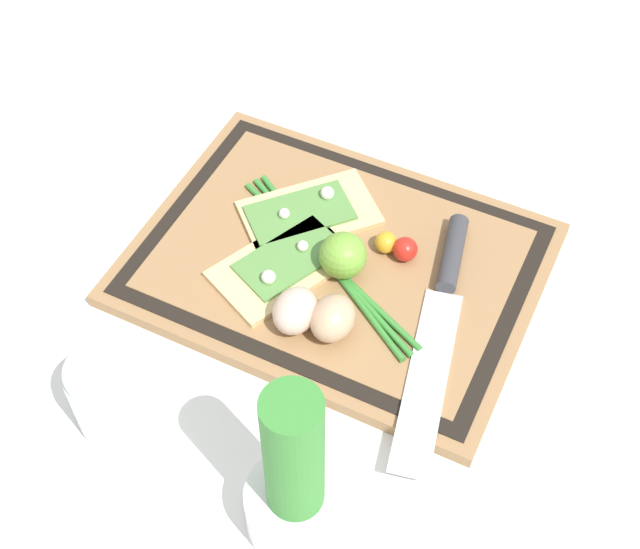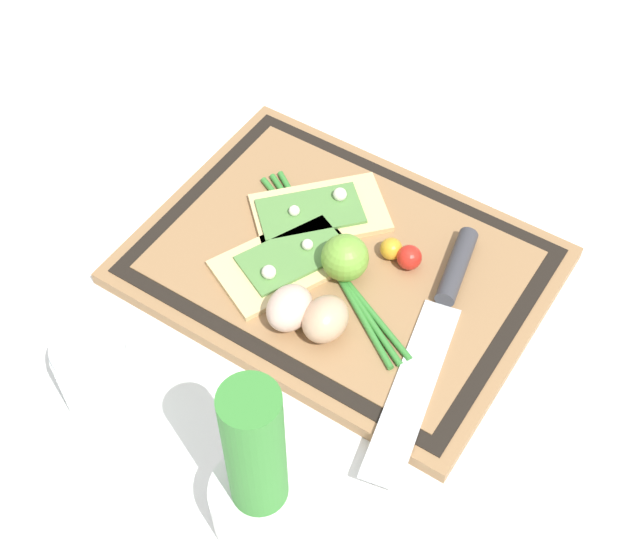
{
  "view_description": "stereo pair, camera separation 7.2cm",
  "coord_description": "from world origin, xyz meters",
  "px_view_note": "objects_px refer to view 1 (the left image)",
  "views": [
    {
      "loc": [
        -0.26,
        0.57,
        0.79
      ],
      "look_at": [
        0.0,
        0.04,
        0.04
      ],
      "focal_mm": 50.0,
      "sensor_mm": 36.0,
      "label": 1
    },
    {
      "loc": [
        -0.32,
        0.54,
        0.79
      ],
      "look_at": [
        0.0,
        0.04,
        0.04
      ],
      "focal_mm": 50.0,
      "sensor_mm": 36.0,
      "label": 2
    }
  ],
  "objects_px": {
    "cherry_tomato_red": "(405,249)",
    "sauce_jar": "(112,399)",
    "pizza_slice_near": "(307,212)",
    "egg_brown": "(333,318)",
    "herb_pot": "(295,486)",
    "lime": "(343,255)",
    "knife": "(444,295)",
    "pizza_slice_far": "(283,264)",
    "cherry_tomato_yellow": "(386,242)",
    "egg_pink": "(293,309)"
  },
  "relations": [
    {
      "from": "egg_pink",
      "to": "sauce_jar",
      "type": "bearing_deg",
      "value": 57.29
    },
    {
      "from": "pizza_slice_near",
      "to": "lime",
      "type": "distance_m",
      "value": 0.09
    },
    {
      "from": "lime",
      "to": "cherry_tomato_red",
      "type": "relative_size",
      "value": 1.88
    },
    {
      "from": "pizza_slice_far",
      "to": "egg_brown",
      "type": "xyz_separation_m",
      "value": [
        -0.09,
        0.05,
        0.02
      ]
    },
    {
      "from": "knife",
      "to": "egg_brown",
      "type": "distance_m",
      "value": 0.13
    },
    {
      "from": "egg_pink",
      "to": "lime",
      "type": "xyz_separation_m",
      "value": [
        -0.02,
        -0.09,
        0.0
      ]
    },
    {
      "from": "herb_pot",
      "to": "cherry_tomato_yellow",
      "type": "bearing_deg",
      "value": -80.94
    },
    {
      "from": "pizza_slice_far",
      "to": "egg_pink",
      "type": "distance_m",
      "value": 0.08
    },
    {
      "from": "pizza_slice_near",
      "to": "knife",
      "type": "xyz_separation_m",
      "value": [
        -0.19,
        0.04,
        0.0
      ]
    },
    {
      "from": "cherry_tomato_red",
      "to": "herb_pot",
      "type": "xyz_separation_m",
      "value": [
        -0.03,
        0.32,
        0.04
      ]
    },
    {
      "from": "egg_pink",
      "to": "cherry_tomato_yellow",
      "type": "height_order",
      "value": "egg_pink"
    },
    {
      "from": "pizza_slice_near",
      "to": "cherry_tomato_yellow",
      "type": "bearing_deg",
      "value": 175.85
    },
    {
      "from": "herb_pot",
      "to": "sauce_jar",
      "type": "distance_m",
      "value": 0.21
    },
    {
      "from": "pizza_slice_far",
      "to": "cherry_tomato_yellow",
      "type": "relative_size",
      "value": 6.92
    },
    {
      "from": "egg_pink",
      "to": "sauce_jar",
      "type": "xyz_separation_m",
      "value": [
        0.11,
        0.17,
        -0.0
      ]
    },
    {
      "from": "egg_pink",
      "to": "herb_pot",
      "type": "xyz_separation_m",
      "value": [
        -0.1,
        0.19,
        0.03
      ]
    },
    {
      "from": "pizza_slice_far",
      "to": "cherry_tomato_red",
      "type": "bearing_deg",
      "value": -148.0
    },
    {
      "from": "pizza_slice_near",
      "to": "egg_brown",
      "type": "relative_size",
      "value": 3.12
    },
    {
      "from": "pizza_slice_far",
      "to": "herb_pot",
      "type": "relative_size",
      "value": 0.81
    },
    {
      "from": "knife",
      "to": "pizza_slice_near",
      "type": "bearing_deg",
      "value": -13.25
    },
    {
      "from": "pizza_slice_far",
      "to": "sauce_jar",
      "type": "bearing_deg",
      "value": 74.13
    },
    {
      "from": "egg_brown",
      "to": "cherry_tomato_red",
      "type": "bearing_deg",
      "value": -103.15
    },
    {
      "from": "cherry_tomato_red",
      "to": "herb_pot",
      "type": "relative_size",
      "value": 0.13
    },
    {
      "from": "pizza_slice_near",
      "to": "lime",
      "type": "height_order",
      "value": "lime"
    },
    {
      "from": "cherry_tomato_yellow",
      "to": "knife",
      "type": "bearing_deg",
      "value": 156.61
    },
    {
      "from": "sauce_jar",
      "to": "knife",
      "type": "bearing_deg",
      "value": -131.95
    },
    {
      "from": "cherry_tomato_red",
      "to": "lime",
      "type": "bearing_deg",
      "value": 41.34
    },
    {
      "from": "pizza_slice_near",
      "to": "herb_pot",
      "type": "bearing_deg",
      "value": 114.96
    },
    {
      "from": "egg_brown",
      "to": "egg_pink",
      "type": "distance_m",
      "value": 0.04
    },
    {
      "from": "egg_brown",
      "to": "herb_pot",
      "type": "xyz_separation_m",
      "value": [
        -0.06,
        0.19,
        0.03
      ]
    },
    {
      "from": "egg_brown",
      "to": "cherry_tomato_yellow",
      "type": "xyz_separation_m",
      "value": [
        -0.01,
        -0.13,
        -0.01
      ]
    },
    {
      "from": "lime",
      "to": "pizza_slice_near",
      "type": "bearing_deg",
      "value": -38.18
    },
    {
      "from": "knife",
      "to": "herb_pot",
      "type": "height_order",
      "value": "herb_pot"
    },
    {
      "from": "egg_pink",
      "to": "herb_pot",
      "type": "distance_m",
      "value": 0.21
    },
    {
      "from": "pizza_slice_far",
      "to": "knife",
      "type": "bearing_deg",
      "value": -168.26
    },
    {
      "from": "cherry_tomato_red",
      "to": "egg_brown",
      "type": "bearing_deg",
      "value": 76.85
    },
    {
      "from": "lime",
      "to": "sauce_jar",
      "type": "height_order",
      "value": "sauce_jar"
    },
    {
      "from": "knife",
      "to": "egg_pink",
      "type": "bearing_deg",
      "value": 36.65
    },
    {
      "from": "lime",
      "to": "sauce_jar",
      "type": "xyz_separation_m",
      "value": [
        0.13,
        0.26,
        -0.01
      ]
    },
    {
      "from": "pizza_slice_far",
      "to": "lime",
      "type": "relative_size",
      "value": 3.31
    },
    {
      "from": "egg_brown",
      "to": "egg_pink",
      "type": "bearing_deg",
      "value": 11.22
    },
    {
      "from": "pizza_slice_far",
      "to": "cherry_tomato_yellow",
      "type": "xyz_separation_m",
      "value": [
        -0.09,
        -0.07,
        0.01
      ]
    },
    {
      "from": "cherry_tomato_red",
      "to": "sauce_jar",
      "type": "relative_size",
      "value": 0.3
    },
    {
      "from": "pizza_slice_near",
      "to": "herb_pot",
      "type": "xyz_separation_m",
      "value": [
        -0.15,
        0.33,
        0.05
      ]
    },
    {
      "from": "egg_brown",
      "to": "lime",
      "type": "relative_size",
      "value": 1.06
    },
    {
      "from": "lime",
      "to": "herb_pot",
      "type": "xyz_separation_m",
      "value": [
        -0.08,
        0.27,
        0.03
      ]
    },
    {
      "from": "lime",
      "to": "herb_pot",
      "type": "bearing_deg",
      "value": 106.7
    },
    {
      "from": "pizza_slice_far",
      "to": "knife",
      "type": "height_order",
      "value": "pizza_slice_far"
    },
    {
      "from": "pizza_slice_near",
      "to": "herb_pot",
      "type": "relative_size",
      "value": 0.81
    },
    {
      "from": "cherry_tomato_yellow",
      "to": "herb_pot",
      "type": "height_order",
      "value": "herb_pot"
    }
  ]
}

